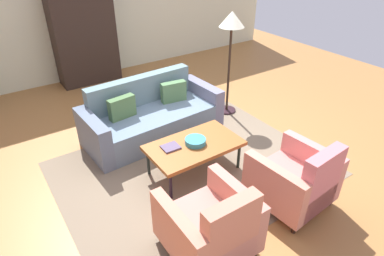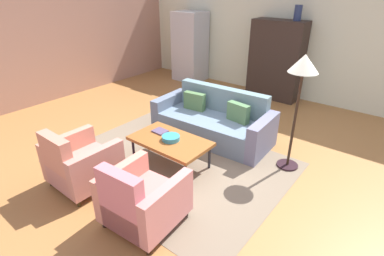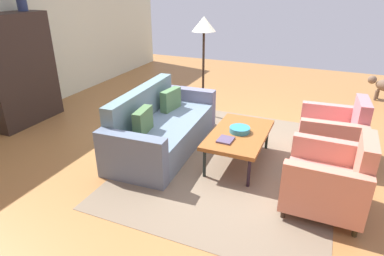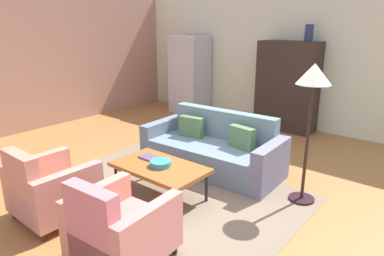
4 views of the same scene
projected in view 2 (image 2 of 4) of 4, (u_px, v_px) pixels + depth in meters
name	position (u px, v px, depth m)	size (l,w,h in m)	color
ground_plane	(209.00, 159.00, 4.78)	(10.85, 10.85, 0.00)	#A46D3A
wall_back	(304.00, 38.00, 6.72)	(9.04, 0.12, 2.80)	beige
wall_left	(46.00, 39.00, 6.67)	(0.12, 7.30, 2.80)	tan
area_rug	(173.00, 162.00, 4.69)	(3.40, 2.60, 0.01)	#7B6A56
couch	(214.00, 122.00, 5.36)	(2.14, 1.00, 0.86)	slate
coffee_table	(170.00, 142.00, 4.48)	(1.20, 0.70, 0.43)	black
armchair_left	(79.00, 165.00, 4.02)	(0.81, 0.81, 0.88)	#37261C
armchair_right	(140.00, 201.00, 3.35)	(0.85, 0.85, 0.88)	#351C22
fruit_bowl	(171.00, 138.00, 4.44)	(0.27, 0.27, 0.07)	teal
book_stack	(160.00, 131.00, 4.69)	(0.22, 0.19, 0.02)	#544461
cabinet	(276.00, 60.00, 6.95)	(1.20, 0.51, 1.80)	#2F221C
vase_tall	(298.00, 13.00, 6.28)	(0.16, 0.16, 0.32)	navy
refrigerator	(190.00, 47.00, 8.26)	(0.80, 0.73, 1.85)	#B7BABF
floor_lamp	(302.00, 75.00, 3.97)	(0.40, 0.40, 1.72)	black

